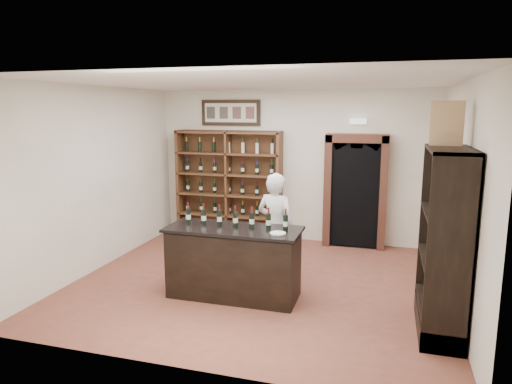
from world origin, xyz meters
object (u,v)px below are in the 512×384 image
at_px(wine_shelf, 229,184).
at_px(tasting_counter, 234,263).
at_px(side_cabinet, 445,271).
at_px(wine_crate, 447,123).
at_px(counter_bottle_0, 188,216).
at_px(shopkeeper, 276,227).

distance_m(wine_shelf, tasting_counter, 3.19).
bearing_deg(tasting_counter, side_cabinet, -6.28).
distance_m(side_cabinet, wine_crate, 1.74).
bearing_deg(counter_bottle_0, shopkeeper, 31.70).
bearing_deg(wine_crate, wine_shelf, 146.97).
height_order(tasting_counter, wine_crate, wine_crate).
bearing_deg(side_cabinet, wine_crate, 100.57).
relative_size(counter_bottle_0, shopkeeper, 0.18).
distance_m(side_cabinet, shopkeeper, 2.56).
height_order(counter_bottle_0, wine_crate, wine_crate).
relative_size(tasting_counter, counter_bottle_0, 6.27).
height_order(wine_shelf, side_cabinet, same).
bearing_deg(side_cabinet, shopkeeper, 154.81).
bearing_deg(tasting_counter, wine_shelf, 110.56).
height_order(shopkeeper, wine_crate, wine_crate).
distance_m(wine_shelf, counter_bottle_0, 2.87).
bearing_deg(shopkeeper, tasting_counter, 77.34).
xyz_separation_m(counter_bottle_0, wine_crate, (3.38, -0.05, 1.35)).
xyz_separation_m(wine_shelf, side_cabinet, (3.82, -3.23, -0.35)).
distance_m(tasting_counter, wine_crate, 3.31).
height_order(wine_shelf, shopkeeper, wine_shelf).
bearing_deg(wine_crate, counter_bottle_0, -176.32).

